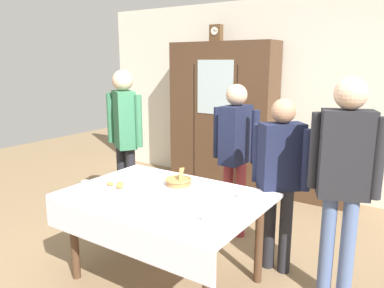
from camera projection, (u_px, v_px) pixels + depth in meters
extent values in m
plane|color=#846B4C|center=(180.00, 269.00, 3.42)|extent=(12.00, 12.00, 0.00)
cube|color=silver|center=(289.00, 97.00, 5.28)|extent=(6.40, 0.10, 2.70)
cylinder|color=#4C3321|center=(74.00, 238.00, 3.20)|extent=(0.07, 0.07, 0.75)
cylinder|color=#4C3321|center=(139.00, 207.00, 3.87)|extent=(0.07, 0.07, 0.75)
cylinder|color=#4C3321|center=(259.00, 241.00, 3.15)|extent=(0.07, 0.07, 0.75)
cube|color=silver|center=(165.00, 196.00, 3.09)|extent=(1.62, 1.11, 0.03)
cube|color=silver|center=(118.00, 236.00, 2.67)|extent=(1.62, 0.01, 0.24)
cube|color=#4C3321|center=(222.00, 115.00, 5.59)|extent=(1.61, 0.45, 2.12)
cube|color=silver|center=(215.00, 87.00, 5.31)|extent=(0.58, 0.01, 0.76)
cube|color=black|center=(194.00, 122.00, 5.62)|extent=(0.01, 0.01, 1.70)
cube|color=black|center=(236.00, 127.00, 5.23)|extent=(0.01, 0.01, 1.70)
cube|color=brown|center=(216.00, 33.00, 5.40)|extent=(0.18, 0.10, 0.24)
cylinder|color=white|center=(214.00, 31.00, 5.35)|extent=(0.11, 0.01, 0.11)
cube|color=black|center=(214.00, 30.00, 5.34)|extent=(0.00, 0.00, 0.04)
cube|color=black|center=(215.00, 31.00, 5.33)|extent=(0.05, 0.00, 0.00)
cube|color=#4C3321|center=(319.00, 172.00, 4.98)|extent=(0.99, 0.35, 0.82)
cube|color=#B29333|center=(321.00, 141.00, 4.89)|extent=(0.13, 0.18, 0.02)
cube|color=#3D754C|center=(321.00, 139.00, 4.89)|extent=(0.15, 0.19, 0.03)
cube|color=#99332D|center=(321.00, 137.00, 4.88)|extent=(0.14, 0.21, 0.03)
cube|color=#B29333|center=(321.00, 135.00, 4.88)|extent=(0.15, 0.21, 0.02)
cylinder|color=white|center=(130.00, 199.00, 2.96)|extent=(0.13, 0.13, 0.01)
cylinder|color=white|center=(130.00, 196.00, 2.95)|extent=(0.08, 0.08, 0.05)
torus|color=white|center=(134.00, 196.00, 2.93)|extent=(0.04, 0.01, 0.04)
cylinder|color=#47230F|center=(130.00, 193.00, 2.95)|extent=(0.06, 0.06, 0.01)
cylinder|color=white|center=(207.00, 222.00, 2.55)|extent=(0.13, 0.13, 0.01)
cylinder|color=white|center=(207.00, 217.00, 2.55)|extent=(0.08, 0.08, 0.05)
torus|color=white|center=(211.00, 218.00, 2.52)|extent=(0.04, 0.01, 0.04)
cylinder|color=#47230F|center=(207.00, 214.00, 2.54)|extent=(0.06, 0.06, 0.01)
cylinder|color=white|center=(86.00, 188.00, 3.24)|extent=(0.13, 0.13, 0.01)
cylinder|color=white|center=(86.00, 184.00, 3.23)|extent=(0.08, 0.08, 0.05)
torus|color=white|center=(89.00, 185.00, 3.21)|extent=(0.04, 0.01, 0.04)
cylinder|color=white|center=(242.00, 198.00, 2.99)|extent=(0.13, 0.13, 0.01)
cylinder|color=white|center=(242.00, 194.00, 2.99)|extent=(0.08, 0.08, 0.05)
torus|color=white|center=(246.00, 195.00, 2.97)|extent=(0.04, 0.01, 0.04)
cylinder|color=white|center=(141.00, 191.00, 3.14)|extent=(0.13, 0.13, 0.01)
cylinder|color=white|center=(141.00, 188.00, 3.14)|extent=(0.08, 0.08, 0.05)
torus|color=white|center=(144.00, 188.00, 3.11)|extent=(0.04, 0.01, 0.04)
cylinder|color=#9E7542|center=(179.00, 182.00, 3.32)|extent=(0.22, 0.22, 0.05)
torus|color=#9E7542|center=(179.00, 179.00, 3.31)|extent=(0.24, 0.24, 0.02)
cylinder|color=tan|center=(180.00, 175.00, 3.27)|extent=(0.02, 0.03, 0.12)
cylinder|color=tan|center=(181.00, 175.00, 3.28)|extent=(0.02, 0.03, 0.12)
cylinder|color=tan|center=(182.00, 174.00, 3.30)|extent=(0.04, 0.04, 0.12)
cylinder|color=white|center=(115.00, 188.00, 3.22)|extent=(0.28, 0.28, 0.01)
ellipsoid|color=#BC7F3D|center=(120.00, 187.00, 3.19)|extent=(0.07, 0.05, 0.04)
ellipsoid|color=#BC7F3D|center=(120.00, 184.00, 3.26)|extent=(0.07, 0.05, 0.04)
ellipsoid|color=#BC7F3D|center=(110.00, 184.00, 3.26)|extent=(0.07, 0.05, 0.04)
cube|color=silver|center=(207.00, 193.00, 3.11)|extent=(0.10, 0.01, 0.00)
ellipsoid|color=silver|center=(213.00, 194.00, 3.08)|extent=(0.03, 0.02, 0.01)
cube|color=silver|center=(159.00, 193.00, 3.10)|extent=(0.10, 0.01, 0.00)
ellipsoid|color=silver|center=(164.00, 195.00, 3.07)|extent=(0.03, 0.02, 0.01)
cube|color=silver|center=(201.00, 201.00, 2.92)|extent=(0.10, 0.01, 0.00)
ellipsoid|color=silver|center=(207.00, 203.00, 2.89)|extent=(0.03, 0.02, 0.01)
cylinder|color=#933338|center=(228.00, 198.00, 4.07)|extent=(0.11, 0.11, 0.80)
cylinder|color=#933338|center=(240.00, 201.00, 3.98)|extent=(0.11, 0.11, 0.80)
cube|color=#191E38|center=(236.00, 135.00, 3.87)|extent=(0.22, 0.37, 0.60)
sphere|color=tan|center=(237.00, 95.00, 3.78)|extent=(0.22, 0.22, 0.22)
cylinder|color=#191E38|center=(217.00, 133.00, 3.99)|extent=(0.08, 0.08, 0.54)
cylinder|color=#191E38|center=(255.00, 137.00, 3.75)|extent=(0.08, 0.08, 0.54)
cylinder|color=#232328|center=(122.00, 182.00, 4.51)|extent=(0.11, 0.11, 0.87)
cylinder|color=#232328|center=(131.00, 184.00, 4.43)|extent=(0.11, 0.11, 0.87)
cube|color=#33704C|center=(124.00, 119.00, 4.30)|extent=(0.41, 0.37, 0.65)
sphere|color=#DBB293|center=(123.00, 80.00, 4.21)|extent=(0.24, 0.24, 0.24)
cylinder|color=#33704C|center=(111.00, 118.00, 4.42)|extent=(0.08, 0.08, 0.59)
cylinder|color=#33704C|center=(139.00, 121.00, 4.18)|extent=(0.08, 0.08, 0.59)
cylinder|color=#232328|center=(269.00, 227.00, 3.38)|extent=(0.11, 0.11, 0.77)
cylinder|color=#232328|center=(285.00, 232.00, 3.30)|extent=(0.11, 0.11, 0.77)
cube|color=#191E38|center=(281.00, 157.00, 3.20)|extent=(0.40, 0.39, 0.58)
sphere|color=tan|center=(284.00, 111.00, 3.11)|extent=(0.21, 0.21, 0.21)
cylinder|color=#191E38|center=(257.00, 153.00, 3.32)|extent=(0.08, 0.08, 0.52)
cylinder|color=#191E38|center=(307.00, 160.00, 3.08)|extent=(0.08, 0.08, 0.52)
cylinder|color=slate|center=(327.00, 247.00, 2.92)|extent=(0.11, 0.11, 0.86)
cylinder|color=slate|center=(347.00, 253.00, 2.84)|extent=(0.11, 0.11, 0.86)
cube|color=#232328|center=(345.00, 154.00, 2.72)|extent=(0.41, 0.32, 0.65)
sphere|color=#DBB293|center=(351.00, 93.00, 2.62)|extent=(0.23, 0.23, 0.23)
cylinder|color=#232328|center=(315.00, 151.00, 2.84)|extent=(0.08, 0.08, 0.58)
cylinder|color=#232328|center=(379.00, 159.00, 2.60)|extent=(0.08, 0.08, 0.58)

